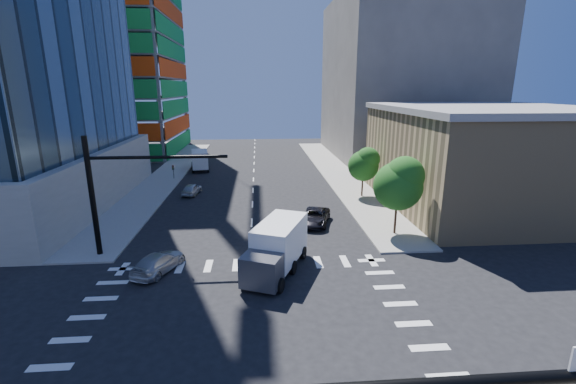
{
  "coord_description": "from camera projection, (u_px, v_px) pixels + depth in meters",
  "views": [
    {
      "loc": [
        0.76,
        -16.73,
        12.42
      ],
      "look_at": [
        2.69,
        8.0,
        5.69
      ],
      "focal_mm": 24.0,
      "sensor_mm": 36.0,
      "label": 1
    }
  ],
  "objects": [
    {
      "name": "ground",
      "position": [
        247.0,
        344.0,
        19.29
      ],
      "size": [
        160.0,
        160.0,
        0.0
      ],
      "primitive_type": "plane",
      "color": "black",
      "rests_on": "ground"
    },
    {
      "name": "road_markings",
      "position": [
        247.0,
        344.0,
        19.29
      ],
      "size": [
        20.0,
        20.0,
        0.01
      ],
      "primitive_type": "cube",
      "color": "silver",
      "rests_on": "ground"
    },
    {
      "name": "sidewalk_ne",
      "position": [
        336.0,
        171.0,
        58.7
      ],
      "size": [
        5.0,
        60.0,
        0.15
      ],
      "primitive_type": "cube",
      "color": "gray",
      "rests_on": "ground"
    },
    {
      "name": "sidewalk_nw",
      "position": [
        169.0,
        174.0,
        56.82
      ],
      "size": [
        5.0,
        60.0,
        0.15
      ],
      "primitive_type": "cube",
      "color": "gray",
      "rests_on": "ground"
    },
    {
      "name": "construction_building",
      "position": [
        101.0,
        19.0,
        70.38
      ],
      "size": [
        25.16,
        34.5,
        70.6
      ],
      "color": "slate",
      "rests_on": "ground"
    },
    {
      "name": "commercial_building",
      "position": [
        486.0,
        157.0,
        40.94
      ],
      "size": [
        20.5,
        22.5,
        10.6
      ],
      "color": "tan",
      "rests_on": "ground"
    },
    {
      "name": "bg_building_ne",
      "position": [
        400.0,
        79.0,
        70.57
      ],
      "size": [
        24.0,
        30.0,
        28.0
      ],
      "primitive_type": "cube",
      "color": "#5F5956",
      "rests_on": "ground"
    },
    {
      "name": "signal_mast_nw",
      "position": [
        112.0,
        186.0,
        28.17
      ],
      "size": [
        10.2,
        0.4,
        9.0
      ],
      "color": "black",
      "rests_on": "sidewalk_nw"
    },
    {
      "name": "tree_south",
      "position": [
        400.0,
        183.0,
        32.39
      ],
      "size": [
        4.16,
        4.16,
        6.82
      ],
      "color": "#382316",
      "rests_on": "sidewalk_ne"
    },
    {
      "name": "tree_north",
      "position": [
        365.0,
        164.0,
        44.14
      ],
      "size": [
        3.54,
        3.52,
        5.78
      ],
      "color": "#382316",
      "rests_on": "sidewalk_ne"
    },
    {
      "name": "car_nb_far",
      "position": [
        315.0,
        217.0,
        36.13
      ],
      "size": [
        3.7,
        5.51,
        1.4
      ],
      "primitive_type": "imported",
      "rotation": [
        0.0,
        0.0,
        -0.29
      ],
      "color": "black",
      "rests_on": "ground"
    },
    {
      "name": "car_sb_near",
      "position": [
        159.0,
        262.0,
        26.78
      ],
      "size": [
        3.51,
        5.01,
        1.35
      ],
      "primitive_type": "imported",
      "rotation": [
        0.0,
        0.0,
        2.75
      ],
      "color": "#BDBDBD",
      "rests_on": "ground"
    },
    {
      "name": "car_sb_mid",
      "position": [
        192.0,
        189.0,
        46.14
      ],
      "size": [
        2.19,
        4.14,
        1.34
      ],
      "primitive_type": "imported",
      "rotation": [
        0.0,
        0.0,
        2.98
      ],
      "color": "silver",
      "rests_on": "ground"
    },
    {
      "name": "box_truck_near",
      "position": [
        275.0,
        253.0,
        26.38
      ],
      "size": [
        5.01,
        7.01,
        3.38
      ],
      "rotation": [
        0.0,
        0.0,
        -0.39
      ],
      "color": "black",
      "rests_on": "ground"
    },
    {
      "name": "box_truck_far",
      "position": [
        200.0,
        161.0,
        60.11
      ],
      "size": [
        3.47,
        6.24,
        3.1
      ],
      "rotation": [
        0.0,
        0.0,
        3.31
      ],
      "color": "black",
      "rests_on": "ground"
    }
  ]
}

